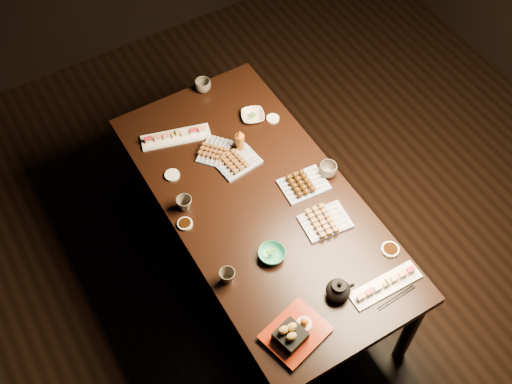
{
  "coord_description": "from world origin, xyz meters",
  "views": [
    {
      "loc": [
        -1.42,
        -1.32,
        3.44
      ],
      "look_at": [
        -0.46,
        0.3,
        0.77
      ],
      "focal_mm": 45.0,
      "sensor_mm": 36.0,
      "label": 1
    }
  ],
  "objects_px": {
    "yakitori_plate_right": "(326,219)",
    "edamame_bowl_cream": "(253,116)",
    "yakitori_plate_center": "(238,160)",
    "teapot": "(338,289)",
    "sushi_platter_near": "(386,284)",
    "teacup_near_left": "(227,276)",
    "teacup_mid_right": "(328,170)",
    "teacup_far_left": "(184,204)",
    "edamame_bowl_green": "(272,254)",
    "dining_table": "(261,239)",
    "yakitori_plate_left": "(214,149)",
    "sushi_platter_far": "(176,135)",
    "tempura_tray": "(296,330)",
    "teacup_far_right": "(203,86)",
    "condiment_bottle": "(240,140)"
  },
  "relations": [
    {
      "from": "teacup_near_left",
      "to": "teacup_far_left",
      "type": "distance_m",
      "value": 0.46
    },
    {
      "from": "yakitori_plate_center",
      "to": "yakitori_plate_right",
      "type": "relative_size",
      "value": 0.94
    },
    {
      "from": "yakitori_plate_right",
      "to": "edamame_bowl_cream",
      "type": "distance_m",
      "value": 0.78
    },
    {
      "from": "sushi_platter_far",
      "to": "edamame_bowl_green",
      "type": "distance_m",
      "value": 0.9
    },
    {
      "from": "sushi_platter_near",
      "to": "teacup_far_left",
      "type": "xyz_separation_m",
      "value": [
        -0.6,
        0.87,
        0.02
      ]
    },
    {
      "from": "yakitori_plate_center",
      "to": "yakitori_plate_right",
      "type": "xyz_separation_m",
      "value": [
        0.19,
        -0.55,
        0.0
      ]
    },
    {
      "from": "dining_table",
      "to": "condiment_bottle",
      "type": "xyz_separation_m",
      "value": [
        0.08,
        0.35,
        0.45
      ]
    },
    {
      "from": "dining_table",
      "to": "teapot",
      "type": "height_order",
      "value": "teapot"
    },
    {
      "from": "edamame_bowl_cream",
      "to": "teacup_mid_right",
      "type": "xyz_separation_m",
      "value": [
        0.14,
        -0.54,
        0.02
      ]
    },
    {
      "from": "dining_table",
      "to": "teacup_mid_right",
      "type": "height_order",
      "value": "teacup_mid_right"
    },
    {
      "from": "yakitori_plate_right",
      "to": "teapot",
      "type": "bearing_deg",
      "value": -110.07
    },
    {
      "from": "sushi_platter_near",
      "to": "teacup_near_left",
      "type": "bearing_deg",
      "value": 147.86
    },
    {
      "from": "edamame_bowl_green",
      "to": "dining_table",
      "type": "bearing_deg",
      "value": 68.06
    },
    {
      "from": "teacup_mid_right",
      "to": "condiment_bottle",
      "type": "height_order",
      "value": "condiment_bottle"
    },
    {
      "from": "yakitori_plate_right",
      "to": "edamame_bowl_green",
      "type": "height_order",
      "value": "yakitori_plate_right"
    },
    {
      "from": "yakitori_plate_right",
      "to": "teacup_far_right",
      "type": "xyz_separation_m",
      "value": [
        -0.09,
        1.11,
        0.01
      ]
    },
    {
      "from": "teacup_near_left",
      "to": "teacup_mid_right",
      "type": "xyz_separation_m",
      "value": [
        0.75,
        0.27,
        0.0
      ]
    },
    {
      "from": "sushi_platter_far",
      "to": "condiment_bottle",
      "type": "xyz_separation_m",
      "value": [
        0.26,
        -0.25,
        0.05
      ]
    },
    {
      "from": "yakitori_plate_right",
      "to": "yakitori_plate_center",
      "type": "bearing_deg",
      "value": 115.06
    },
    {
      "from": "sushi_platter_near",
      "to": "teacup_near_left",
      "type": "xyz_separation_m",
      "value": [
        -0.61,
        0.4,
        0.01
      ]
    },
    {
      "from": "edamame_bowl_green",
      "to": "condiment_bottle",
      "type": "bearing_deg",
      "value": 72.9
    },
    {
      "from": "sushi_platter_far",
      "to": "yakitori_plate_left",
      "type": "relative_size",
      "value": 1.93
    },
    {
      "from": "yakitori_plate_left",
      "to": "condiment_bottle",
      "type": "bearing_deg",
      "value": -62.64
    },
    {
      "from": "yakitori_plate_center",
      "to": "teapot",
      "type": "relative_size",
      "value": 1.63
    },
    {
      "from": "teapot",
      "to": "sushi_platter_far",
      "type": "bearing_deg",
      "value": 114.63
    },
    {
      "from": "teacup_mid_right",
      "to": "teacup_far_right",
      "type": "distance_m",
      "value": 0.91
    },
    {
      "from": "yakitori_plate_right",
      "to": "teacup_far_left",
      "type": "relative_size",
      "value": 2.93
    },
    {
      "from": "edamame_bowl_green",
      "to": "condiment_bottle",
      "type": "relative_size",
      "value": 0.87
    },
    {
      "from": "edamame_bowl_cream",
      "to": "tempura_tray",
      "type": "height_order",
      "value": "tempura_tray"
    },
    {
      "from": "teacup_near_left",
      "to": "yakitori_plate_left",
      "type": "bearing_deg",
      "value": 65.86
    },
    {
      "from": "yakitori_plate_right",
      "to": "teacup_mid_right",
      "type": "distance_m",
      "value": 0.3
    },
    {
      "from": "edamame_bowl_cream",
      "to": "tempura_tray",
      "type": "relative_size",
      "value": 0.47
    },
    {
      "from": "yakitori_plate_center",
      "to": "teacup_far_right",
      "type": "bearing_deg",
      "value": 73.97
    },
    {
      "from": "edamame_bowl_cream",
      "to": "yakitori_plate_center",
      "type": "bearing_deg",
      "value": -134.74
    },
    {
      "from": "yakitori_plate_center",
      "to": "teacup_mid_right",
      "type": "bearing_deg",
      "value": -46.29
    },
    {
      "from": "sushi_platter_near",
      "to": "teacup_far_left",
      "type": "height_order",
      "value": "teacup_far_left"
    },
    {
      "from": "dining_table",
      "to": "teacup_far_left",
      "type": "bearing_deg",
      "value": 155.66
    },
    {
      "from": "yakitori_plate_center",
      "to": "teacup_near_left",
      "type": "bearing_deg",
      "value": -130.35
    },
    {
      "from": "yakitori_plate_left",
      "to": "teacup_far_right",
      "type": "relative_size",
      "value": 2.09
    },
    {
      "from": "edamame_bowl_green",
      "to": "condiment_bottle",
      "type": "xyz_separation_m",
      "value": [
        0.2,
        0.65,
        0.05
      ]
    },
    {
      "from": "yakitori_plate_left",
      "to": "teacup_far_left",
      "type": "relative_size",
      "value": 2.44
    },
    {
      "from": "teacup_far_left",
      "to": "edamame_bowl_cream",
      "type": "bearing_deg",
      "value": 29.84
    },
    {
      "from": "yakitori_plate_left",
      "to": "tempura_tray",
      "type": "distance_m",
      "value": 1.11
    },
    {
      "from": "yakitori_plate_right",
      "to": "tempura_tray",
      "type": "xyz_separation_m",
      "value": [
        -0.45,
        -0.42,
        0.02
      ]
    },
    {
      "from": "yakitori_plate_center",
      "to": "yakitori_plate_right",
      "type": "bearing_deg",
      "value": -77.67
    },
    {
      "from": "tempura_tray",
      "to": "teacup_far_left",
      "type": "bearing_deg",
      "value": 83.21
    },
    {
      "from": "dining_table",
      "to": "yakitori_plate_left",
      "type": "distance_m",
      "value": 0.57
    },
    {
      "from": "dining_table",
      "to": "edamame_bowl_cream",
      "type": "height_order",
      "value": "edamame_bowl_cream"
    },
    {
      "from": "sushi_platter_far",
      "to": "teacup_mid_right",
      "type": "height_order",
      "value": "teacup_mid_right"
    },
    {
      "from": "tempura_tray",
      "to": "teacup_far_right",
      "type": "height_order",
      "value": "tempura_tray"
    }
  ]
}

